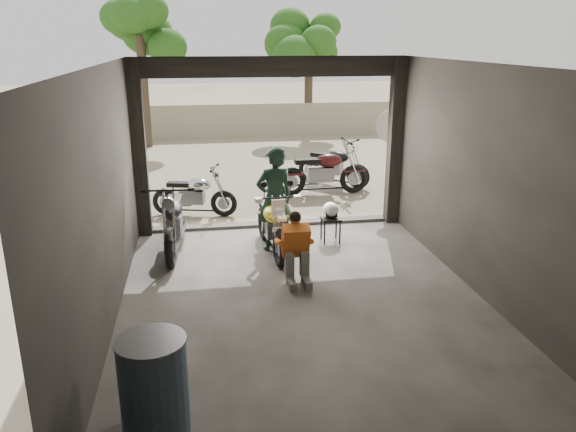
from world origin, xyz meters
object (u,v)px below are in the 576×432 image
object	(u,v)px
helmet	(331,210)
sign_post	(391,143)
oil_drum	(154,388)
outside_bike_a	(194,191)
main_bike	(271,221)
outside_bike_b	(323,168)
outside_bike_c	(333,162)
rider	(275,199)
left_bike	(173,216)
stool	(331,222)
mechanic	(297,251)

from	to	relation	value
helmet	sign_post	world-z (taller)	sign_post
oil_drum	sign_post	bearing A→B (deg)	55.91
outside_bike_a	main_bike	bearing A→B (deg)	-136.30
outside_bike_a	helmet	size ratio (longest dim) A/B	5.13
outside_bike_b	outside_bike_c	bearing A→B (deg)	-29.74
outside_bike_c	rider	bearing A→B (deg)	-165.54
left_bike	stool	distance (m)	2.75
outside_bike_a	outside_bike_c	xyz separation A→B (m)	(3.41, 2.00, 0.05)
oil_drum	rider	bearing A→B (deg)	68.93
outside_bike_a	sign_post	distance (m)	4.23
mechanic	stool	bearing A→B (deg)	60.85
mechanic	helmet	size ratio (longest dim) A/B	3.48
left_bike	outside_bike_a	distance (m)	2.03
outside_bike_c	sign_post	xyz separation A→B (m)	(0.73, -2.04, 0.82)
outside_bike_a	outside_bike_b	world-z (taller)	outside_bike_b
stool	left_bike	bearing A→B (deg)	179.85
rider	oil_drum	world-z (taller)	rider
rider	oil_drum	bearing A→B (deg)	53.82
mechanic	sign_post	distance (m)	4.55
oil_drum	helmet	bearing A→B (deg)	59.78
outside_bike_b	mechanic	xyz separation A→B (m)	(-1.47, -4.84, -0.11)
outside_bike_c	rider	world-z (taller)	rider
outside_bike_c	stool	size ratio (longest dim) A/B	3.66
stool	sign_post	distance (m)	2.81
oil_drum	stool	bearing A→B (deg)	59.56
outside_bike_a	mechanic	size ratio (longest dim) A/B	1.47
stool	oil_drum	distance (m)	5.46
outside_bike_a	stool	bearing A→B (deg)	-115.25
stool	sign_post	bearing A→B (deg)	48.29
stool	helmet	world-z (taller)	helmet
outside_bike_a	rider	xyz separation A→B (m)	(1.36, -2.20, 0.39)
outside_bike_c	helmet	world-z (taller)	outside_bike_c
outside_bike_c	outside_bike_b	bearing A→B (deg)	-168.29
left_bike	rider	world-z (taller)	rider
left_bike	sign_post	world-z (taller)	sign_post
rider	stool	world-z (taller)	rider
outside_bike_a	stool	distance (m)	3.12
outside_bike_b	rider	distance (m)	3.76
main_bike	outside_bike_b	world-z (taller)	outside_bike_b
oil_drum	outside_bike_b	bearing A→B (deg)	67.09
mechanic	outside_bike_c	bearing A→B (deg)	70.83
outside_bike_b	rider	size ratio (longest dim) A/B	1.04
outside_bike_b	left_bike	bearing A→B (deg)	132.84
outside_bike_a	rider	world-z (taller)	rider
main_bike	oil_drum	world-z (taller)	main_bike
mechanic	helmet	distance (m)	1.92
left_bike	helmet	size ratio (longest dim) A/B	6.18
main_bike	oil_drum	bearing A→B (deg)	-115.13
rider	outside_bike_a	bearing A→B (deg)	-73.36
main_bike	outside_bike_a	xyz separation A→B (m)	(-1.29, 2.32, -0.05)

